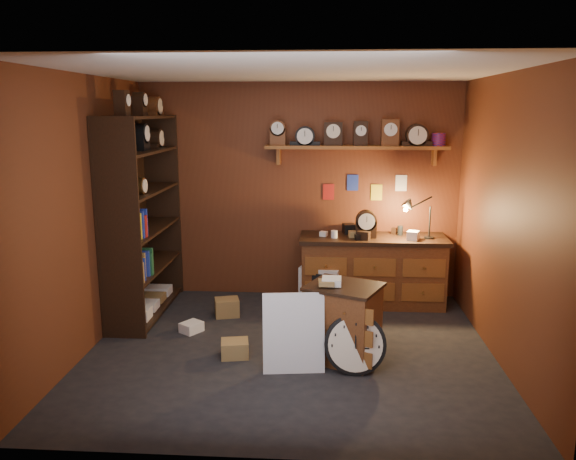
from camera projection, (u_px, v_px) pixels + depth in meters
The scene contains 11 objects.
floor at pixel (290, 350), 5.62m from camera, with size 4.00×4.00×0.00m, color black.
room_shell at pixel (295, 178), 5.37m from camera, with size 4.02×3.62×2.71m.
shelving_unit at pixel (140, 208), 6.43m from camera, with size 0.47×1.60×2.58m.
workbench at pixel (372, 267), 6.90m from camera, with size 1.78×0.66×1.36m.
low_cabinet at pixel (343, 319), 5.34m from camera, with size 0.82×0.77×0.83m.
big_round_clock at pixel (355, 344), 5.09m from camera, with size 0.56×0.18×0.56m.
white_panel at pixel (294, 370), 5.19m from camera, with size 0.56×0.02×0.75m, color silver.
mini_fridge at pixel (324, 285), 6.91m from camera, with size 0.61×0.63×0.51m.
floor_box_a at pixel (235, 349), 5.46m from camera, with size 0.26×0.22×0.16m, color #9B7843.
floor_box_b at pixel (191, 327), 6.08m from camera, with size 0.18×0.21×0.11m, color white.
floor_box_c at pixel (227, 307), 6.55m from camera, with size 0.27×0.23×0.20m, color #9B7843.
Camera 1 is at (0.33, -5.24, 2.35)m, focal length 35.00 mm.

